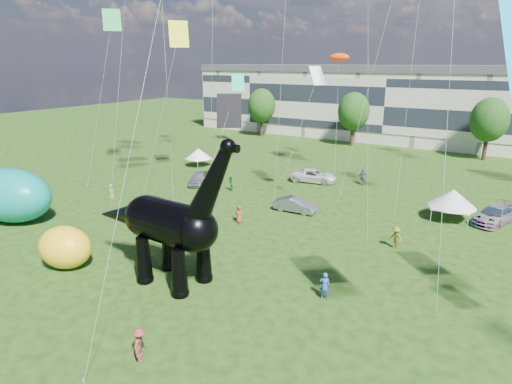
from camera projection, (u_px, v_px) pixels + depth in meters
The scene contains 15 objects.
ground at pixel (211, 321), 23.51m from camera, with size 220.00×220.00×0.00m, color #16330C.
terrace_row at pixel (393, 107), 75.73m from camera, with size 78.00×11.00×12.00m, color beige.
tree_far_left at pixel (262, 103), 79.81m from camera, with size 5.20×5.20×9.44m.
tree_mid_left at pixel (354, 108), 70.49m from camera, with size 5.20×5.20×9.44m.
tree_mid_right at pixel (490, 116), 60.12m from camera, with size 5.20×5.20×9.44m.
dinosaur_sculpture at pixel (165, 224), 27.00m from camera, with size 12.37×3.45×10.15m.
car_silver at pixel (199, 178), 49.56m from camera, with size 1.78×4.42×1.50m, color silver.
car_grey at pixel (295, 205), 40.41m from camera, with size 1.42×4.08×1.34m, color slate.
car_white at pixel (314, 176), 50.41m from camera, with size 2.49×5.39×1.50m, color silver.
car_dark at pixel (495, 215), 37.52m from camera, with size 2.16×5.30×1.54m, color #595960.
gazebo_near at pixel (453, 199), 38.05m from camera, with size 4.35×4.35×2.82m.
gazebo_left at pixel (198, 154), 57.95m from camera, with size 3.99×3.99×2.42m.
inflatable_teal at pixel (12, 195), 37.54m from camera, with size 7.66×4.79×4.79m, color #0B8B7F.
inflatable_yellow at pixel (65, 247), 29.29m from camera, with size 3.83×2.95×2.95m, color yellow.
visitors at pixel (309, 227), 34.63m from camera, with size 38.78×36.33×1.88m.
Camera 1 is at (13.13, -15.81, 13.66)m, focal length 30.00 mm.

